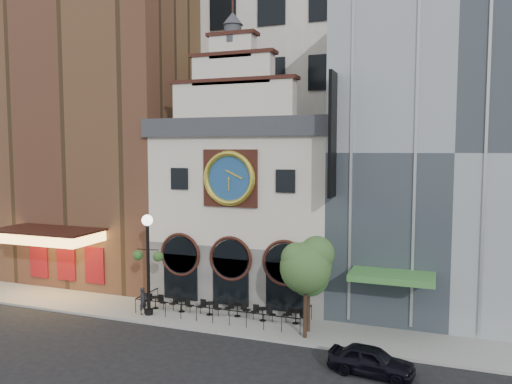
{
  "coord_description": "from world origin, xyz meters",
  "views": [
    {
      "loc": [
        12.27,
        -24.7,
        10.34
      ],
      "look_at": [
        0.94,
        6.0,
        7.55
      ],
      "focal_mm": 35.0,
      "sensor_mm": 36.0,
      "label": 1
    }
  ],
  "objects_px": {
    "bistro_4": "(263,313)",
    "tree_right": "(307,264)",
    "car_right": "(371,360)",
    "tree_left": "(310,272)",
    "bistro_1": "(182,305)",
    "bistro_5": "(296,316)",
    "bistro_0": "(155,301)",
    "lamppost": "(148,253)",
    "bistro_3": "(237,309)",
    "bistro_2": "(209,308)",
    "pedestrian": "(143,301)"
  },
  "relations": [
    {
      "from": "bistro_4",
      "to": "tree_right",
      "type": "xyz_separation_m",
      "value": [
        3.09,
        -1.66,
        3.61
      ]
    },
    {
      "from": "car_right",
      "to": "tree_left",
      "type": "distance_m",
      "value": 6.28
    },
    {
      "from": "bistro_1",
      "to": "bistro_5",
      "type": "bearing_deg",
      "value": 3.27
    },
    {
      "from": "bistro_0",
      "to": "lamppost",
      "type": "height_order",
      "value": "lamppost"
    },
    {
      "from": "bistro_3",
      "to": "tree_left",
      "type": "distance_m",
      "value": 5.64
    },
    {
      "from": "bistro_1",
      "to": "bistro_3",
      "type": "relative_size",
      "value": 1.0
    },
    {
      "from": "tree_left",
      "to": "bistro_1",
      "type": "bearing_deg",
      "value": 176.58
    },
    {
      "from": "tree_left",
      "to": "bistro_4",
      "type": "bearing_deg",
      "value": 166.86
    },
    {
      "from": "tree_right",
      "to": "bistro_0",
      "type": "bearing_deg",
      "value": 171.96
    },
    {
      "from": "bistro_0",
      "to": "bistro_2",
      "type": "xyz_separation_m",
      "value": [
        3.8,
        0.06,
        0.0
      ]
    },
    {
      "from": "bistro_5",
      "to": "pedestrian",
      "type": "xyz_separation_m",
      "value": [
        -9.35,
        -1.61,
        0.37
      ]
    },
    {
      "from": "bistro_3",
      "to": "pedestrian",
      "type": "relative_size",
      "value": 0.94
    },
    {
      "from": "bistro_2",
      "to": "pedestrian",
      "type": "height_order",
      "value": "pedestrian"
    },
    {
      "from": "bistro_4",
      "to": "pedestrian",
      "type": "relative_size",
      "value": 0.94
    },
    {
      "from": "bistro_4",
      "to": "tree_left",
      "type": "bearing_deg",
      "value": -13.14
    },
    {
      "from": "lamppost",
      "to": "bistro_2",
      "type": "bearing_deg",
      "value": 13.22
    },
    {
      "from": "bistro_0",
      "to": "bistro_1",
      "type": "xyz_separation_m",
      "value": [
        1.9,
        -0.01,
        0.0
      ]
    },
    {
      "from": "bistro_5",
      "to": "car_right",
      "type": "height_order",
      "value": "car_right"
    },
    {
      "from": "tree_right",
      "to": "bistro_4",
      "type": "bearing_deg",
      "value": 151.78
    },
    {
      "from": "tree_left",
      "to": "bistro_0",
      "type": "bearing_deg",
      "value": 177.15
    },
    {
      "from": "bistro_0",
      "to": "bistro_2",
      "type": "relative_size",
      "value": 1.0
    },
    {
      "from": "bistro_3",
      "to": "bistro_4",
      "type": "bearing_deg",
      "value": -6.98
    },
    {
      "from": "bistro_5",
      "to": "tree_left",
      "type": "relative_size",
      "value": 0.34
    },
    {
      "from": "bistro_1",
      "to": "bistro_4",
      "type": "xyz_separation_m",
      "value": [
        5.34,
        0.21,
        0.0
      ]
    },
    {
      "from": "bistro_0",
      "to": "pedestrian",
      "type": "bearing_deg",
      "value": -95.94
    },
    {
      "from": "tree_right",
      "to": "pedestrian",
      "type": "bearing_deg",
      "value": 178.61
    },
    {
      "from": "bistro_3",
      "to": "lamppost",
      "type": "height_order",
      "value": "lamppost"
    },
    {
      "from": "lamppost",
      "to": "bistro_3",
      "type": "bearing_deg",
      "value": 10.67
    },
    {
      "from": "bistro_5",
      "to": "bistro_3",
      "type": "bearing_deg",
      "value": -179.98
    },
    {
      "from": "tree_left",
      "to": "pedestrian",
      "type": "bearing_deg",
      "value": -176.18
    },
    {
      "from": "bistro_0",
      "to": "bistro_5",
      "type": "bearing_deg",
      "value": 2.54
    },
    {
      "from": "bistro_0",
      "to": "bistro_3",
      "type": "xyz_separation_m",
      "value": [
        5.52,
        0.41,
        0.0
      ]
    },
    {
      "from": "bistro_4",
      "to": "bistro_5",
      "type": "relative_size",
      "value": 1.0
    },
    {
      "from": "bistro_0",
      "to": "pedestrian",
      "type": "relative_size",
      "value": 0.94
    },
    {
      "from": "bistro_5",
      "to": "bistro_4",
      "type": "bearing_deg",
      "value": -173.88
    },
    {
      "from": "bistro_1",
      "to": "bistro_3",
      "type": "height_order",
      "value": "same"
    },
    {
      "from": "bistro_0",
      "to": "bistro_4",
      "type": "height_order",
      "value": "same"
    },
    {
      "from": "bistro_0",
      "to": "tree_left",
      "type": "distance_m",
      "value": 10.69
    },
    {
      "from": "tree_left",
      "to": "tree_right",
      "type": "height_order",
      "value": "tree_right"
    },
    {
      "from": "bistro_0",
      "to": "car_right",
      "type": "distance_m",
      "value": 14.89
    },
    {
      "from": "bistro_1",
      "to": "pedestrian",
      "type": "distance_m",
      "value": 2.38
    },
    {
      "from": "bistro_5",
      "to": "tree_right",
      "type": "relative_size",
      "value": 0.28
    },
    {
      "from": "bistro_2",
      "to": "bistro_4",
      "type": "height_order",
      "value": "same"
    },
    {
      "from": "bistro_3",
      "to": "pedestrian",
      "type": "distance_m",
      "value": 5.89
    },
    {
      "from": "bistro_3",
      "to": "bistro_1",
      "type": "bearing_deg",
      "value": -173.43
    },
    {
      "from": "bistro_0",
      "to": "tree_left",
      "type": "height_order",
      "value": "tree_left"
    },
    {
      "from": "bistro_0",
      "to": "bistro_5",
      "type": "distance_m",
      "value": 9.23
    },
    {
      "from": "car_right",
      "to": "lamppost",
      "type": "height_order",
      "value": "lamppost"
    },
    {
      "from": "bistro_4",
      "to": "bistro_2",
      "type": "bearing_deg",
      "value": -177.81
    },
    {
      "from": "bistro_0",
      "to": "bistro_3",
      "type": "height_order",
      "value": "same"
    }
  ]
}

